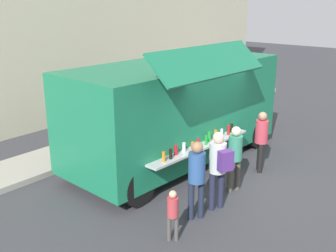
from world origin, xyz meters
The scene contains 8 objects.
ground_plane centered at (0.00, 0.00, 0.00)m, with size 60.00×60.00×0.00m, color #38383D.
food_truck_main centered at (-0.13, 2.00, 1.52)m, with size 6.45×3.32×3.35m.
trash_bin centered at (4.33, 4.32, 0.52)m, with size 0.60×0.60×1.04m, color #2F5F36.
customer_front_ordering centered at (-0.68, -0.19, 0.95)m, with size 0.32×0.32×1.59m.
customer_mid_with_backpack centered at (-1.69, -0.40, 1.07)m, with size 0.45×0.57×1.75m.
customer_rear_waiting centered at (-2.29, -0.27, 1.01)m, with size 0.34×0.34×1.69m.
customer_extra_browsing centered at (0.74, -0.11, 0.97)m, with size 0.33×0.33×1.62m.
child_near_queue centered at (-3.24, -0.43, 0.62)m, with size 0.21×0.21×1.04m.
Camera 1 is at (-8.42, -4.68, 4.39)m, focal length 43.58 mm.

